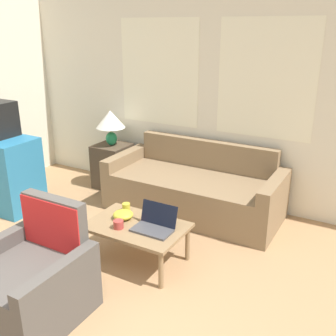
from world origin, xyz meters
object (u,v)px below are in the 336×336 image
object	(u,v)px
couch	(195,190)
snack_bowl	(123,215)
laptop	(155,224)
cup_yellow	(119,224)
armchair	(33,282)
coffee_table	(137,229)
cup_navy	(126,207)
table_lamp	(110,121)
cat_black	(8,258)

from	to	relation	value
couch	snack_bowl	world-z (taller)	couch
laptop	cup_yellow	size ratio (longest dim) A/B	3.86
armchair	laptop	xyz separation A→B (m)	(0.48, 0.99, 0.16)
laptop	cup_yellow	distance (m)	0.33
coffee_table	cup_navy	size ratio (longest dim) A/B	11.19
laptop	cup_navy	bearing A→B (deg)	157.95
armchair	table_lamp	size ratio (longest dim) A/B	1.84
cup_yellow	couch	bearing A→B (deg)	85.70
armchair	cat_black	distance (m)	0.77
snack_bowl	cat_black	bearing A→B (deg)	-138.04
couch	laptop	size ratio (longest dim) A/B	5.68
table_lamp	coffee_table	xyz separation A→B (m)	(1.32, -1.39, -0.58)
table_lamp	cup_navy	bearing A→B (deg)	-48.08
snack_bowl	laptop	bearing A→B (deg)	-4.84
table_lamp	snack_bowl	size ratio (longest dim) A/B	2.44
cup_navy	cup_yellow	distance (m)	0.35
laptop	snack_bowl	world-z (taller)	laptop
cat_black	laptop	bearing A→B (deg)	82.83
cup_yellow	cat_black	bearing A→B (deg)	-148.11
cup_yellow	cat_black	size ratio (longest dim) A/B	0.19
armchair	cat_black	world-z (taller)	armchair
cup_yellow	table_lamp	bearing A→B (deg)	128.72
cat_black	cup_yellow	bearing A→B (deg)	84.27
coffee_table	cup_yellow	bearing A→B (deg)	-129.25
armchair	snack_bowl	xyz separation A→B (m)	(0.11, 1.02, 0.15)
couch	coffee_table	xyz separation A→B (m)	(0.00, -1.25, 0.07)
laptop	cup_yellow	xyz separation A→B (m)	(-0.29, -0.14, -0.01)
armchair	cup_yellow	xyz separation A→B (m)	(0.19, 0.84, 0.15)
snack_bowl	cup_yellow	bearing A→B (deg)	-66.80
couch	cup_navy	size ratio (longest dim) A/B	25.04
cup_yellow	snack_bowl	xyz separation A→B (m)	(-0.07, 0.17, 0.00)
laptop	cup_navy	distance (m)	0.47
coffee_table	snack_bowl	bearing A→B (deg)	166.32
couch	coffee_table	bearing A→B (deg)	-89.87
armchair	couch	bearing A→B (deg)	82.51
coffee_table	cup_yellow	distance (m)	0.19
couch	snack_bowl	size ratio (longest dim) A/B	10.57
coffee_table	laptop	distance (m)	0.21
laptop	snack_bowl	size ratio (longest dim) A/B	1.86
armchair	coffee_table	distance (m)	1.02
couch	table_lamp	world-z (taller)	table_lamp
laptop	snack_bowl	xyz separation A→B (m)	(-0.37, 0.03, -0.01)
couch	table_lamp	bearing A→B (deg)	174.05
cup_navy	snack_bowl	world-z (taller)	cup_navy
armchair	snack_bowl	world-z (taller)	armchair
table_lamp	couch	bearing A→B (deg)	-5.95
cup_yellow	cat_black	distance (m)	1.08
armchair	table_lamp	bearing A→B (deg)	113.51
table_lamp	laptop	xyz separation A→B (m)	(1.51, -1.37, -0.49)
table_lamp	cup_yellow	xyz separation A→B (m)	(1.22, -1.52, -0.50)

